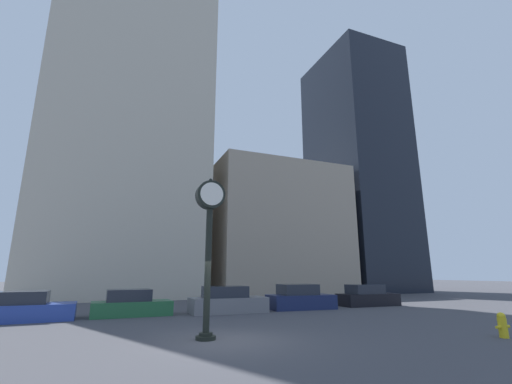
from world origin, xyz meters
TOP-DOWN VIEW (x-y plane):
  - ground_plane at (0.00, 0.00)m, footprint 200.00×200.00m
  - building_tall_tower at (-3.16, 24.00)m, footprint 14.57×12.00m
  - building_storefront_row at (12.72, 24.00)m, footprint 14.30×12.00m
  - building_glass_modern at (25.17, 24.00)m, footprint 9.11×12.00m
  - street_clock at (-0.53, 0.45)m, footprint 1.00×0.66m
  - car_blue at (-7.28, 7.86)m, footprint 4.51×2.11m
  - car_green at (-2.53, 8.17)m, footprint 3.95×1.87m
  - car_grey at (2.46, 7.71)m, footprint 4.21×1.86m
  - car_navy at (7.20, 8.01)m, footprint 4.08×2.14m
  - car_black at (12.47, 8.24)m, footprint 4.07×1.81m
  - fire_hydrant_near at (8.82, -2.98)m, footprint 0.63×0.28m

SIDE VIEW (x-z plane):
  - ground_plane at x=0.00m, z-range 0.00..0.00m
  - fire_hydrant_near at x=8.82m, z-range 0.01..0.82m
  - car_green at x=-2.53m, z-range -0.11..1.20m
  - car_blue at x=-7.28m, z-range -0.11..1.20m
  - car_black at x=12.47m, z-range -0.11..1.27m
  - car_grey at x=2.46m, z-range -0.12..1.31m
  - car_navy at x=7.20m, z-range -0.12..1.34m
  - street_clock at x=-0.53m, z-range 0.97..6.42m
  - building_storefront_row at x=12.72m, z-range 0.00..13.62m
  - building_glass_modern at x=25.17m, z-range 0.00..31.40m
  - building_tall_tower at x=-3.16m, z-range 0.00..41.88m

